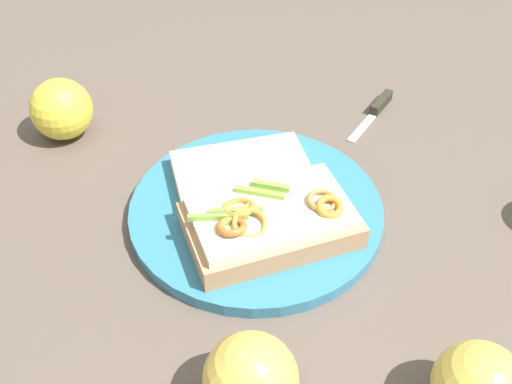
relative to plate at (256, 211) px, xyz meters
name	(u,v)px	position (x,y,z in m)	size (l,w,h in m)	color
ground_plane	(256,216)	(0.00, 0.00, -0.01)	(2.00, 2.00, 0.00)	brown
plate	(256,211)	(0.00, 0.00, 0.00)	(0.27, 0.27, 0.01)	teal
sandwich	(270,221)	(0.04, 0.01, 0.03)	(0.13, 0.18, 0.05)	tan
bread_slice_side	(243,174)	(-0.04, -0.01, 0.02)	(0.15, 0.10, 0.02)	beige
apple_1	(251,380)	(0.22, -0.04, 0.03)	(0.08, 0.08, 0.08)	gold
apple_3	(61,109)	(-0.18, -0.21, 0.03)	(0.08, 0.08, 0.08)	gold
knife	(376,109)	(-0.16, 0.19, 0.00)	(0.09, 0.08, 0.01)	silver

